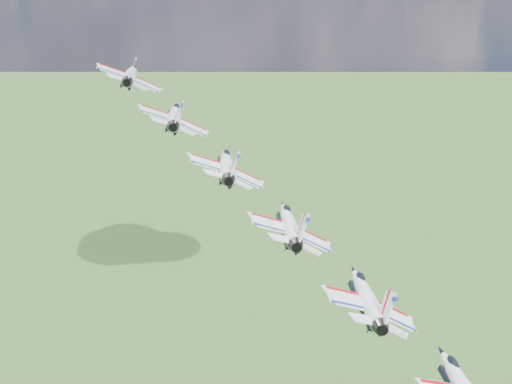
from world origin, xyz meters
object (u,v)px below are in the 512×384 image
(jet_2, at_px, (226,164))
(jet_3, at_px, (289,223))
(jet_0, at_px, (131,74))
(jet_1, at_px, (175,115))
(jet_4, at_px, (366,295))

(jet_2, relative_size, jet_3, 1.00)
(jet_0, distance_m, jet_1, 12.37)
(jet_0, distance_m, jet_3, 37.11)
(jet_1, bearing_deg, jet_2, -58.52)
(jet_1, distance_m, jet_4, 37.11)
(jet_3, bearing_deg, jet_1, 121.48)
(jet_4, bearing_deg, jet_0, 121.48)
(jet_1, relative_size, jet_2, 1.00)
(jet_3, distance_m, jet_4, 12.37)
(jet_2, height_order, jet_4, jet_2)
(jet_2, xyz_separation_m, jet_4, (18.50, -14.78, -7.16))
(jet_0, height_order, jet_2, jet_0)
(jet_3, relative_size, jet_4, 1.00)
(jet_0, xyz_separation_m, jet_4, (37.01, -29.56, -14.31))
(jet_2, distance_m, jet_3, 12.37)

